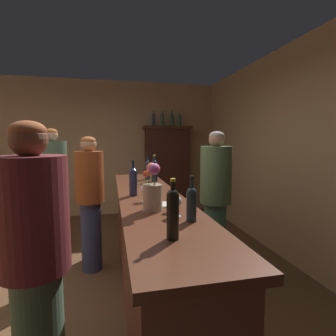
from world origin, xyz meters
name	(u,v)px	position (x,y,z in m)	size (l,w,h in m)	color
floor	(83,299)	(0.00, 0.00, 0.00)	(7.70, 7.70, 0.00)	brown
wall_back	(96,149)	(0.00, 3.02, 1.38)	(5.12, 0.12, 2.76)	tan
wall_right	(314,156)	(2.56, 0.00, 1.38)	(0.12, 6.05, 2.76)	tan
bar_counter	(150,247)	(0.66, -0.12, 0.52)	(0.59, 3.10, 1.04)	brown
display_cabinet	(167,169)	(1.44, 2.72, 0.96)	(0.97, 0.42, 1.84)	#361A12
wine_bottle_malbec	(154,169)	(0.84, 0.70, 1.19)	(0.08, 0.08, 0.34)	#18253B
wine_bottle_chardonnay	(191,202)	(0.80, -0.96, 1.16)	(0.07, 0.07, 0.30)	#1F2D35
wine_bottle_syrah	(148,169)	(0.78, 0.89, 1.17)	(0.07, 0.07, 0.31)	#1C293F
wine_bottle_rose	(173,211)	(0.61, -1.22, 1.18)	(0.07, 0.07, 0.32)	black
wine_bottle_riesling	(133,180)	(0.50, -0.10, 1.18)	(0.07, 0.07, 0.34)	#1C223E
wine_glass_front	(176,202)	(0.73, -0.84, 1.14)	(0.08, 0.08, 0.15)	white
wine_glass_mid	(174,196)	(0.75, -0.69, 1.14)	(0.06, 0.06, 0.15)	white
wine_glass_rear	(145,189)	(0.58, -0.35, 1.14)	(0.08, 0.08, 0.14)	white
flower_arrangement	(153,189)	(0.60, -0.65, 1.20)	(0.15, 0.19, 0.36)	tan
cheese_plate	(164,205)	(0.71, -0.52, 1.04)	(0.16, 0.16, 0.01)	white
display_bottle_left	(154,119)	(1.16, 2.72, 1.98)	(0.06, 0.06, 0.32)	#232C34
display_bottle_midleft	(162,119)	(1.34, 2.72, 1.99)	(0.07, 0.07, 0.32)	#2E452F
display_bottle_center	(172,119)	(1.55, 2.72, 1.99)	(0.06, 0.06, 0.34)	#244730
display_bottle_midright	(179,120)	(1.70, 2.72, 1.97)	(0.07, 0.07, 0.30)	#2C4C35
patron_redhead	(90,198)	(0.05, 0.60, 0.88)	(0.33, 0.33, 1.60)	navy
patron_near_entrance	(53,185)	(-0.49, 1.28, 0.93)	(0.39, 0.39, 1.72)	#A29081
patron_tall	(35,262)	(-0.11, -1.05, 0.91)	(0.37, 0.37, 1.65)	#49634A
bartender	(215,199)	(1.42, 0.12, 0.91)	(0.34, 0.34, 1.65)	#417056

